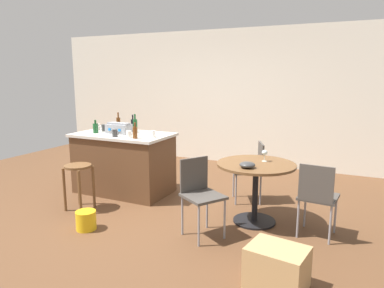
{
  "coord_description": "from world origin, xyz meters",
  "views": [
    {
      "loc": [
        2.47,
        -3.96,
        1.78
      ],
      "look_at": [
        0.5,
        0.26,
        0.88
      ],
      "focal_mm": 33.11,
      "sensor_mm": 36.0,
      "label": 1
    }
  ],
  "objects_px": {
    "folding_chair_near": "(317,194)",
    "bottle_0": "(135,125)",
    "kitchen_island": "(124,163)",
    "cardboard_box": "(277,268)",
    "bottle_2": "(118,124)",
    "bottle_1": "(135,132)",
    "bottle_4": "(133,125)",
    "folding_chair_far": "(252,167)",
    "serving_bowl": "(247,165)",
    "cup_1": "(129,134)",
    "cup_2": "(115,133)",
    "dining_table": "(256,177)",
    "wine_glass": "(265,153)",
    "cup_3": "(98,127)",
    "plastic_bucket": "(86,220)",
    "cup_0": "(153,134)",
    "folding_chair_left": "(200,191)",
    "bottle_3": "(96,128)",
    "wooden_stool": "(78,176)",
    "cup_4": "(104,128)",
    "toolbox": "(119,128)"
  },
  "relations": [
    {
      "from": "bottle_4",
      "to": "cup_2",
      "type": "height_order",
      "value": "bottle_4"
    },
    {
      "from": "bottle_1",
      "to": "cup_0",
      "type": "relative_size",
      "value": 2.13
    },
    {
      "from": "folding_chair_near",
      "to": "cup_1",
      "type": "distance_m",
      "value": 2.65
    },
    {
      "from": "dining_table",
      "to": "bottle_4",
      "type": "relative_size",
      "value": 3.6
    },
    {
      "from": "folding_chair_left",
      "to": "bottle_4",
      "type": "xyz_separation_m",
      "value": [
        -1.67,
        1.16,
        0.5
      ]
    },
    {
      "from": "toolbox",
      "to": "bottle_3",
      "type": "xyz_separation_m",
      "value": [
        -0.34,
        -0.12,
        0.0
      ]
    },
    {
      "from": "folding_chair_near",
      "to": "cardboard_box",
      "type": "distance_m",
      "value": 1.2
    },
    {
      "from": "kitchen_island",
      "to": "cup_4",
      "type": "distance_m",
      "value": 0.65
    },
    {
      "from": "cardboard_box",
      "to": "folding_chair_left",
      "type": "bearing_deg",
      "value": 146.5
    },
    {
      "from": "folding_chair_left",
      "to": "bottle_0",
      "type": "height_order",
      "value": "bottle_0"
    },
    {
      "from": "bottle_2",
      "to": "folding_chair_near",
      "type": "bearing_deg",
      "value": -11.64
    },
    {
      "from": "plastic_bucket",
      "to": "bottle_2",
      "type": "bearing_deg",
      "value": 112.54
    },
    {
      "from": "wooden_stool",
      "to": "serving_bowl",
      "type": "xyz_separation_m",
      "value": [
        2.22,
        0.33,
        0.32
      ]
    },
    {
      "from": "dining_table",
      "to": "bottle_1",
      "type": "distance_m",
      "value": 1.79
    },
    {
      "from": "kitchen_island",
      "to": "bottle_0",
      "type": "distance_m",
      "value": 0.6
    },
    {
      "from": "cup_4",
      "to": "dining_table",
      "type": "bearing_deg",
      "value": -7.91
    },
    {
      "from": "folding_chair_far",
      "to": "dining_table",
      "type": "bearing_deg",
      "value": -71.34
    },
    {
      "from": "cup_0",
      "to": "cardboard_box",
      "type": "bearing_deg",
      "value": -35.21
    },
    {
      "from": "bottle_3",
      "to": "wine_glass",
      "type": "distance_m",
      "value": 2.63
    },
    {
      "from": "folding_chair_far",
      "to": "cup_1",
      "type": "xyz_separation_m",
      "value": [
        -1.63,
        -0.66,
        0.46
      ]
    },
    {
      "from": "folding_chair_far",
      "to": "wine_glass",
      "type": "height_order",
      "value": "wine_glass"
    },
    {
      "from": "bottle_3",
      "to": "cardboard_box",
      "type": "bearing_deg",
      "value": -24.92
    },
    {
      "from": "bottle_0",
      "to": "bottle_3",
      "type": "relative_size",
      "value": 1.4
    },
    {
      "from": "bottle_2",
      "to": "bottle_1",
      "type": "bearing_deg",
      "value": -37.25
    },
    {
      "from": "toolbox",
      "to": "cup_0",
      "type": "height_order",
      "value": "toolbox"
    },
    {
      "from": "dining_table",
      "to": "wine_glass",
      "type": "height_order",
      "value": "wine_glass"
    },
    {
      "from": "cup_3",
      "to": "plastic_bucket",
      "type": "xyz_separation_m",
      "value": [
        1.0,
        -1.48,
        -0.86
      ]
    },
    {
      "from": "folding_chair_near",
      "to": "folding_chair_far",
      "type": "bearing_deg",
      "value": 138.63
    },
    {
      "from": "kitchen_island",
      "to": "cup_1",
      "type": "relative_size",
      "value": 12.77
    },
    {
      "from": "bottle_1",
      "to": "cup_0",
      "type": "bearing_deg",
      "value": 47.3
    },
    {
      "from": "folding_chair_near",
      "to": "bottle_0",
      "type": "distance_m",
      "value": 2.89
    },
    {
      "from": "cup_2",
      "to": "cardboard_box",
      "type": "distance_m",
      "value": 3.02
    },
    {
      "from": "folding_chair_left",
      "to": "serving_bowl",
      "type": "height_order",
      "value": "folding_chair_left"
    },
    {
      "from": "bottle_1",
      "to": "bottle_4",
      "type": "height_order",
      "value": "bottle_4"
    },
    {
      "from": "folding_chair_near",
      "to": "cup_3",
      "type": "height_order",
      "value": "cup_3"
    },
    {
      "from": "folding_chair_far",
      "to": "serving_bowl",
      "type": "relative_size",
      "value": 4.73
    },
    {
      "from": "dining_table",
      "to": "bottle_1",
      "type": "relative_size",
      "value": 4.18
    },
    {
      "from": "cup_0",
      "to": "cup_3",
      "type": "xyz_separation_m",
      "value": [
        -1.18,
        0.22,
        0.0
      ]
    },
    {
      "from": "cup_4",
      "to": "folding_chair_far",
      "type": "bearing_deg",
      "value": 8.92
    },
    {
      "from": "cardboard_box",
      "to": "wooden_stool",
      "type": "bearing_deg",
      "value": 166.05
    },
    {
      "from": "cup_0",
      "to": "bottle_1",
      "type": "bearing_deg",
      "value": -132.7
    },
    {
      "from": "wooden_stool",
      "to": "bottle_2",
      "type": "distance_m",
      "value": 1.23
    },
    {
      "from": "bottle_3",
      "to": "cup_2",
      "type": "bearing_deg",
      "value": -18.02
    },
    {
      "from": "kitchen_island",
      "to": "folding_chair_left",
      "type": "distance_m",
      "value": 1.9
    },
    {
      "from": "cardboard_box",
      "to": "cup_2",
      "type": "bearing_deg",
      "value": 153.88
    },
    {
      "from": "dining_table",
      "to": "cup_2",
      "type": "height_order",
      "value": "cup_2"
    },
    {
      "from": "bottle_2",
      "to": "cardboard_box",
      "type": "height_order",
      "value": "bottle_2"
    },
    {
      "from": "folding_chair_left",
      "to": "bottle_0",
      "type": "xyz_separation_m",
      "value": [
        -1.57,
        1.08,
        0.51
      ]
    },
    {
      "from": "folding_chair_far",
      "to": "bottle_4",
      "type": "xyz_separation_m",
      "value": [
        -1.9,
        -0.16,
        0.52
      ]
    },
    {
      "from": "dining_table",
      "to": "plastic_bucket",
      "type": "relative_size",
      "value": 4.03
    }
  ]
}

